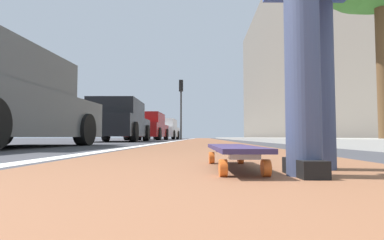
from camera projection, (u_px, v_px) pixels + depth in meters
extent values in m
plane|color=#38383D|center=(204.00, 142.00, 10.48)|extent=(80.00, 80.00, 0.00)
cube|color=brown|center=(203.00, 139.00, 24.45)|extent=(56.00, 2.01, 0.00)
cube|color=silver|center=(186.00, 140.00, 20.50)|extent=(52.00, 0.16, 0.01)
cube|color=#9E9B93|center=(261.00, 139.00, 18.35)|extent=(52.00, 3.20, 0.13)
cube|color=#675F55|center=(288.00, 47.00, 22.62)|extent=(40.00, 1.20, 13.44)
cylinder|color=orange|center=(212.00, 158.00, 1.82)|extent=(0.07, 0.03, 0.07)
cylinder|color=orange|center=(240.00, 158.00, 1.82)|extent=(0.07, 0.03, 0.07)
cylinder|color=orange|center=(223.00, 168.00, 1.22)|extent=(0.07, 0.03, 0.07)
cylinder|color=orange|center=(266.00, 168.00, 1.22)|extent=(0.07, 0.03, 0.07)
cube|color=silver|center=(226.00, 150.00, 1.82)|extent=(0.07, 0.12, 0.02)
cube|color=silver|center=(244.00, 156.00, 1.23)|extent=(0.07, 0.12, 0.02)
cube|color=#33284C|center=(233.00, 148.00, 1.53)|extent=(0.85, 0.24, 0.02)
cylinder|color=#384260|center=(302.00, 75.00, 1.26)|extent=(0.14, 0.14, 0.82)
cylinder|color=#384260|center=(319.00, 86.00, 1.52)|extent=(0.14, 0.14, 0.82)
cube|color=black|center=(304.00, 168.00, 1.24)|extent=(0.26, 0.11, 0.07)
cube|color=#4C606B|center=(34.00, 83.00, 5.68)|extent=(0.10, 1.57, 0.51)
cylinder|color=black|center=(0.00, 130.00, 5.99)|extent=(0.61, 0.24, 0.60)
cylinder|color=black|center=(85.00, 130.00, 5.87)|extent=(0.61, 0.24, 0.60)
cube|color=black|center=(118.00, 127.00, 11.28)|extent=(4.34, 1.86, 0.70)
cube|color=black|center=(118.00, 109.00, 11.17)|extent=(2.41, 1.66, 0.60)
cube|color=#4C606B|center=(125.00, 111.00, 12.34)|extent=(0.09, 1.52, 0.51)
cylinder|color=black|center=(106.00, 133.00, 12.60)|extent=(0.66, 0.24, 0.66)
cylinder|color=black|center=(146.00, 133.00, 12.59)|extent=(0.66, 0.24, 0.66)
cylinder|color=black|center=(83.00, 132.00, 9.94)|extent=(0.66, 0.24, 0.66)
cylinder|color=black|center=(134.00, 132.00, 9.94)|extent=(0.66, 0.24, 0.66)
cube|color=maroon|center=(148.00, 130.00, 17.16)|extent=(4.49, 1.80, 0.70)
cube|color=maroon|center=(148.00, 119.00, 17.05)|extent=(2.48, 1.63, 0.60)
cube|color=#4C606B|center=(152.00, 120.00, 18.27)|extent=(0.07, 1.51, 0.51)
cylinder|color=black|center=(139.00, 134.00, 18.57)|extent=(0.65, 0.23, 0.65)
cylinder|color=black|center=(166.00, 134.00, 18.49)|extent=(0.65, 0.23, 0.65)
cylinder|color=black|center=(127.00, 134.00, 15.82)|extent=(0.65, 0.23, 0.65)
cylinder|color=black|center=(159.00, 134.00, 15.73)|extent=(0.65, 0.23, 0.65)
cube|color=silver|center=(164.00, 132.00, 22.86)|extent=(4.14, 2.05, 0.70)
cube|color=silver|center=(163.00, 123.00, 22.75)|extent=(2.31, 1.82, 0.60)
cube|color=#4C606B|center=(166.00, 124.00, 23.86)|extent=(0.11, 1.65, 0.51)
cylinder|color=black|center=(155.00, 135.00, 24.17)|extent=(0.66, 0.25, 0.65)
cylinder|color=black|center=(178.00, 135.00, 24.03)|extent=(0.66, 0.25, 0.65)
cylinder|color=black|center=(148.00, 135.00, 21.67)|extent=(0.66, 0.25, 0.65)
cylinder|color=black|center=(173.00, 135.00, 21.53)|extent=(0.66, 0.25, 0.65)
cylinder|color=#2D2D2D|center=(181.00, 115.00, 21.63)|extent=(0.12, 0.12, 3.38)
cube|color=black|center=(181.00, 86.00, 21.74)|extent=(0.24, 0.28, 0.80)
sphere|color=red|center=(181.00, 82.00, 21.89)|extent=(0.16, 0.16, 0.16)
sphere|color=#392907|center=(181.00, 86.00, 21.87)|extent=(0.16, 0.16, 0.16)
sphere|color=black|center=(181.00, 90.00, 21.86)|extent=(0.16, 0.16, 0.16)
cylinder|color=brown|center=(383.00, 64.00, 5.30)|extent=(0.20, 0.20, 2.82)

